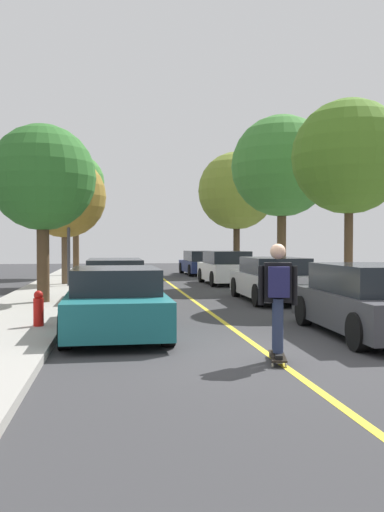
{
  "coord_description": "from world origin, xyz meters",
  "views": [
    {
      "loc": [
        -2.43,
        -8.42,
        1.77
      ],
      "look_at": [
        -0.01,
        8.53,
        1.37
      ],
      "focal_mm": 38.43,
      "sensor_mm": 36.0,
      "label": 1
    }
  ],
  "objects_px": {
    "street_tree_left_nearest": "(43,178)",
    "parked_car_right_nearest": "(370,301)",
    "parked_car_left_near": "(115,281)",
    "street_tree_right_nearest": "(349,157)",
    "street_tree_right_far": "(237,191)",
    "parked_car_right_near": "(273,280)",
    "parked_car_right_far": "(227,268)",
    "street_tree_left_near": "(65,197)",
    "skateboarder": "(278,293)",
    "fire_hydrant": "(39,309)",
    "streetlamp": "(68,200)",
    "parked_car_left_nearest": "(115,302)",
    "parked_car_right_farthest": "(201,263)",
    "skateboard": "(277,356)",
    "street_tree_right_near": "(282,167)",
    "street_tree_left_far": "(76,183)"
  },
  "relations": [
    {
      "from": "street_tree_left_nearest",
      "to": "parked_car_right_nearest",
      "type": "bearing_deg",
      "value": -40.64
    },
    {
      "from": "parked_car_left_near",
      "to": "parked_car_right_nearest",
      "type": "height_order",
      "value": "parked_car_right_nearest"
    },
    {
      "from": "street_tree_right_nearest",
      "to": "street_tree_right_far",
      "type": "relative_size",
      "value": 0.87
    },
    {
      "from": "parked_car_right_near",
      "to": "parked_car_right_far",
      "type": "distance_m",
      "value": 7.01
    },
    {
      "from": "parked_car_left_near",
      "to": "street_tree_left_near",
      "type": "distance_m",
      "value": 7.14
    },
    {
      "from": "parked_car_left_near",
      "to": "skateboarder",
      "type": "xyz_separation_m",
      "value": [
        2.37,
        -8.48,
        0.39
      ]
    },
    {
      "from": "fire_hydrant",
      "to": "skateboarder",
      "type": "relative_size",
      "value": 0.42
    },
    {
      "from": "street_tree_right_far",
      "to": "streetlamp",
      "type": "xyz_separation_m",
      "value": [
        -8.53,
        -8.5,
        -1.25
      ]
    },
    {
      "from": "street_tree_right_nearest",
      "to": "fire_hydrant",
      "type": "xyz_separation_m",
      "value": [
        -8.28,
        -4.17,
        -3.8
      ]
    },
    {
      "from": "parked_car_left_nearest",
      "to": "parked_car_right_far",
      "type": "bearing_deg",
      "value": 69.09
    },
    {
      "from": "parked_car_right_farthest",
      "to": "skateboard",
      "type": "xyz_separation_m",
      "value": [
        -2.43,
        -22.5,
        -0.57
      ]
    },
    {
      "from": "fire_hydrant",
      "to": "skateboard",
      "type": "bearing_deg",
      "value": -39.65
    },
    {
      "from": "skateboarder",
      "to": "parked_car_right_farthest",
      "type": "bearing_deg",
      "value": 83.84
    },
    {
      "from": "street_tree_right_near",
      "to": "fire_hydrant",
      "type": "distance_m",
      "value": 14.19
    },
    {
      "from": "street_tree_left_nearest",
      "to": "street_tree_right_nearest",
      "type": "bearing_deg",
      "value": -2.77
    },
    {
      "from": "parked_car_left_nearest",
      "to": "street_tree_right_nearest",
      "type": "xyz_separation_m",
      "value": [
        6.78,
        4.56,
        3.65
      ]
    },
    {
      "from": "street_tree_left_nearest",
      "to": "street_tree_right_nearest",
      "type": "xyz_separation_m",
      "value": [
        8.76,
        -0.42,
        0.72
      ]
    },
    {
      "from": "parked_car_right_nearest",
      "to": "streetlamp",
      "type": "bearing_deg",
      "value": 119.28
    },
    {
      "from": "street_tree_left_near",
      "to": "parked_car_right_near",
      "type": "bearing_deg",
      "value": -42.67
    },
    {
      "from": "fire_hydrant",
      "to": "skateboarder",
      "type": "bearing_deg",
      "value": -40.0
    },
    {
      "from": "parked_car_right_near",
      "to": "parked_car_right_farthest",
      "type": "bearing_deg",
      "value": 89.99
    },
    {
      "from": "parked_car_right_far",
      "to": "street_tree_right_far",
      "type": "height_order",
      "value": "street_tree_right_far"
    },
    {
      "from": "street_tree_right_far",
      "to": "skateboard",
      "type": "bearing_deg",
      "value": -101.24
    },
    {
      "from": "street_tree_left_nearest",
      "to": "streetlamp",
      "type": "bearing_deg",
      "value": 87.75
    },
    {
      "from": "street_tree_left_far",
      "to": "parked_car_right_nearest",
      "type": "bearing_deg",
      "value": -70.49
    },
    {
      "from": "parked_car_left_near",
      "to": "parked_car_right_near",
      "type": "relative_size",
      "value": 1.07
    },
    {
      "from": "parked_car_right_near",
      "to": "street_tree_left_nearest",
      "type": "relative_size",
      "value": 0.89
    },
    {
      "from": "parked_car_right_farthest",
      "to": "street_tree_left_near",
      "type": "distance_m",
      "value": 10.81
    },
    {
      "from": "skateboarder",
      "to": "street_tree_right_far",
      "type": "bearing_deg",
      "value": 78.76
    },
    {
      "from": "street_tree_left_far",
      "to": "fire_hydrant",
      "type": "distance_m",
      "value": 18.45
    },
    {
      "from": "street_tree_right_far",
      "to": "fire_hydrant",
      "type": "xyz_separation_m",
      "value": [
        -8.28,
        -18.95,
        -4.21
      ]
    },
    {
      "from": "street_tree_right_nearest",
      "to": "skateboard",
      "type": "relative_size",
      "value": 6.72
    },
    {
      "from": "street_tree_left_far",
      "to": "street_tree_right_near",
      "type": "height_order",
      "value": "street_tree_right_near"
    },
    {
      "from": "parked_car_left_near",
      "to": "parked_car_right_far",
      "type": "bearing_deg",
      "value": 55.33
    },
    {
      "from": "street_tree_right_far",
      "to": "skateboarder",
      "type": "height_order",
      "value": "street_tree_right_far"
    },
    {
      "from": "parked_car_right_far",
      "to": "parked_car_left_nearest",
      "type": "bearing_deg",
      "value": -110.91
    },
    {
      "from": "fire_hydrant",
      "to": "streetlamp",
      "type": "distance_m",
      "value": 10.87
    },
    {
      "from": "fire_hydrant",
      "to": "skateboarder",
      "type": "height_order",
      "value": "skateboarder"
    },
    {
      "from": "parked_car_left_near",
      "to": "parked_car_right_farthest",
      "type": "height_order",
      "value": "parked_car_right_farthest"
    },
    {
      "from": "street_tree_right_near",
      "to": "fire_hydrant",
      "type": "height_order",
      "value": "street_tree_right_near"
    },
    {
      "from": "parked_car_right_near",
      "to": "street_tree_right_nearest",
      "type": "xyz_separation_m",
      "value": [
        1.98,
        -1.0,
        3.63
      ]
    },
    {
      "from": "parked_car_left_near",
      "to": "skateboard",
      "type": "bearing_deg",
      "value": -74.27
    },
    {
      "from": "street_tree_left_near",
      "to": "street_tree_right_far",
      "type": "xyz_separation_m",
      "value": [
        8.76,
        7.54,
        1.06
      ]
    },
    {
      "from": "parked_car_right_farthest",
      "to": "street_tree_left_nearest",
      "type": "bearing_deg",
      "value": -114.78
    },
    {
      "from": "streetlamp",
      "to": "parked_car_right_near",
      "type": "bearing_deg",
      "value": -38.93
    },
    {
      "from": "street_tree_right_nearest",
      "to": "street_tree_left_nearest",
      "type": "bearing_deg",
      "value": 177.23
    },
    {
      "from": "parked_car_left_near",
      "to": "street_tree_left_near",
      "type": "relative_size",
      "value": 0.91
    },
    {
      "from": "street_tree_right_near",
      "to": "parked_car_left_near",
      "type": "bearing_deg",
      "value": -141.45
    },
    {
      "from": "parked_car_right_nearest",
      "to": "parked_car_left_nearest",
      "type": "bearing_deg",
      "value": 170.1
    },
    {
      "from": "streetlamp",
      "to": "parked_car_right_farthest",
      "type": "bearing_deg",
      "value": 53.43
    }
  ]
}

